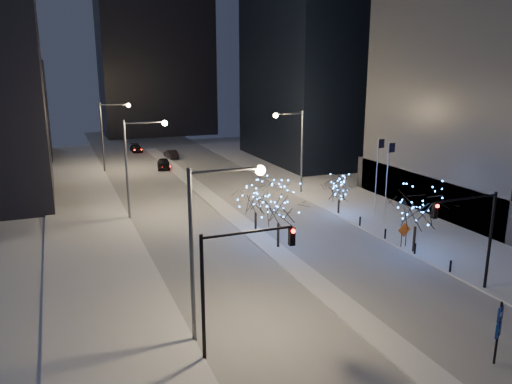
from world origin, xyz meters
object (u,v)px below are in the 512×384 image
street_lamp_east (295,141)px  car_mid (171,154)px  traffic_signal_west (231,272)px  car_far (136,148)px  wayfinding_sign (499,326)px  holiday_tree_plaza_near (417,207)px  holiday_tree_plaza_far (339,189)px  construction_sign (404,232)px  street_lamp_w_mid (137,155)px  street_lamp_w_far (109,127)px  holiday_tree_median_near (279,204)px  street_lamp_w_near (210,230)px  traffic_signal_east (474,227)px  holiday_tree_median_far (256,199)px  car_near (164,164)px

street_lamp_east → car_mid: 31.02m
traffic_signal_west → car_far: 68.41m
wayfinding_sign → holiday_tree_plaza_near: bearing=41.6°
holiday_tree_plaza_far → construction_sign: bearing=-90.4°
street_lamp_east → traffic_signal_west: 35.30m
holiday_tree_plaza_far → wayfinding_sign: (-6.58, -26.44, -0.58)m
street_lamp_w_mid → street_lamp_east: same height
street_lamp_w_far → holiday_tree_median_near: (9.44, -38.30, -2.59)m
car_mid → car_far: bearing=-66.7°
street_lamp_w_mid → construction_sign: (19.37, -17.23, -5.06)m
street_lamp_w_near → traffic_signal_east: 17.99m
construction_sign → holiday_tree_plaza_far: bearing=88.6°
traffic_signal_west → street_lamp_w_mid: bearing=91.1°
street_lamp_w_near → holiday_tree_median_far: 19.59m
street_lamp_w_near → street_lamp_w_far: bearing=90.0°
car_mid → car_far: size_ratio=0.97×
car_far → car_mid: bearing=-64.0°
traffic_signal_west → traffic_signal_east: size_ratio=1.00×
street_lamp_w_mid → traffic_signal_west: size_ratio=1.43×
construction_sign → car_far: bearing=101.9°
traffic_signal_east → construction_sign: (1.49, 8.77, -3.33)m
street_lamp_w_near → car_mid: bearing=79.7°
street_lamp_w_near → car_near: bearing=81.4°
holiday_tree_median_far → holiday_tree_plaza_near: holiday_tree_plaza_near is taller
traffic_signal_east → car_near: bearing=101.8°
street_lamp_w_near → holiday_tree_median_near: bearing=51.1°
car_far → holiday_tree_median_near: bearing=-87.0°
street_lamp_w_mid → holiday_tree_plaza_far: bearing=-18.6°
construction_sign → traffic_signal_west: bearing=-153.6°
traffic_signal_east → car_near: 51.26m
car_far → holiday_tree_plaza_near: 61.10m
street_lamp_east → street_lamp_w_mid: bearing=-171.0°
street_lamp_w_far → wayfinding_sign: (12.86, -58.00, -4.34)m
traffic_signal_west → holiday_tree_plaza_far: traffic_signal_west is taller
traffic_signal_west → holiday_tree_plaza_far: (18.94, 20.45, -2.02)m
holiday_tree_median_far → holiday_tree_plaza_far: 10.14m
holiday_tree_plaza_near → car_mid: bearing=100.1°
street_lamp_w_near → car_far: street_lamp_w_near is taller
wayfinding_sign → street_lamp_w_far: bearing=78.4°
street_lamp_east → traffic_signal_west: bearing=-121.7°
street_lamp_w_near → holiday_tree_median_near: (9.44, 11.70, -2.59)m
wayfinding_sign → car_far: bearing=71.2°
street_lamp_w_mid → car_near: bearing=72.8°
street_lamp_w_near → street_lamp_east: bearing=55.8°
street_lamp_east → traffic_signal_west: (-18.52, -30.00, -1.69)m
holiday_tree_plaza_near → street_lamp_w_near: bearing=-161.4°
street_lamp_w_mid → holiday_tree_plaza_far: size_ratio=2.46×
street_lamp_w_near → traffic_signal_east: bearing=-3.2°
holiday_tree_median_near → holiday_tree_plaza_far: size_ratio=1.42×
car_near → car_far: (-1.41, 17.03, -0.13)m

